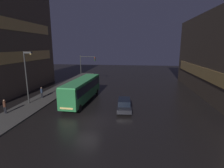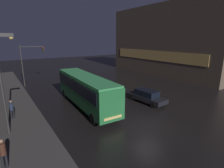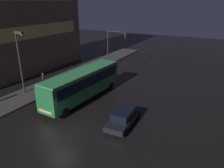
# 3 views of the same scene
# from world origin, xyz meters

# --- Properties ---
(ground_plane) EXTENTS (120.00, 120.00, 0.00)m
(ground_plane) POSITION_xyz_m (0.00, 0.00, 0.00)
(ground_plane) COLOR black
(sidewalk_left) EXTENTS (4.00, 48.00, 0.15)m
(sidewalk_left) POSITION_xyz_m (-9.00, 10.00, 0.07)
(sidewalk_left) COLOR #3D3A38
(sidewalk_left) RESTS_ON ground
(building_left_tower) EXTENTS (10.07, 22.49, 19.22)m
(building_left_tower) POSITION_xyz_m (-18.87, 10.31, 9.61)
(building_left_tower) COLOR brown
(building_left_tower) RESTS_ON ground
(bus_near) EXTENTS (2.93, 11.29, 3.39)m
(bus_near) POSITION_xyz_m (-2.51, 6.76, 2.09)
(bus_near) COLOR #236B38
(bus_near) RESTS_ON ground
(car_taxi) EXTENTS (2.06, 4.82, 1.47)m
(car_taxi) POSITION_xyz_m (3.88, 4.09, 0.75)
(car_taxi) COLOR black
(car_taxi) RESTS_ON ground
(pedestrian_near) EXTENTS (0.40, 0.40, 1.73)m
(pedestrian_near) POSITION_xyz_m (-9.37, 7.44, 1.15)
(pedestrian_near) COLOR black
(pedestrian_near) RESTS_ON sidewalk_left
(traffic_light_main) EXTENTS (3.45, 0.35, 6.27)m
(traffic_light_main) POSITION_xyz_m (-5.50, 19.61, 4.25)
(traffic_light_main) COLOR #2D2D2D
(traffic_light_main) RESTS_ON ground
(street_lamp_sidewalk) EXTENTS (1.25, 0.36, 7.34)m
(street_lamp_sidewalk) POSITION_xyz_m (-9.63, 4.72, 5.04)
(street_lamp_sidewalk) COLOR #2D2D2D
(street_lamp_sidewalk) RESTS_ON sidewalk_left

